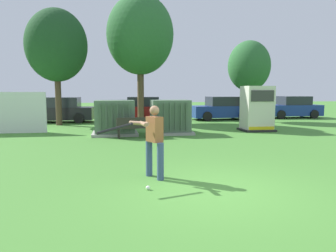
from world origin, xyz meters
TOP-DOWN VIEW (x-y plane):
  - ground_plane at (0.00, 0.00)m, footprint 96.00×96.00m
  - transformer_west at (-2.07, 9.10)m, footprint 2.10×1.70m
  - transformer_mid_west at (0.56, 9.12)m, footprint 2.10×1.70m
  - generator_enclosure at (5.15, 9.49)m, footprint 1.60×1.40m
  - park_bench at (-1.15, 7.92)m, footprint 1.84×0.72m
  - batter at (-1.20, 1.24)m, footprint 1.53×1.00m
  - sports_ball at (-1.40, 0.33)m, footprint 0.09×0.09m
  - tree_left at (-5.37, 13.97)m, footprint 3.56×3.56m
  - tree_center_left at (-0.40, 14.85)m, footprint 4.23×4.23m
  - tree_center_right at (6.74, 14.42)m, footprint 2.79×2.79m
  - parked_car_leftmost at (-5.51, 15.78)m, footprint 4.31×2.15m
  - parked_car_left_of_center at (-0.21, 16.19)m, footprint 4.38×2.32m
  - parked_car_right_of_center at (5.37, 15.92)m, footprint 4.31×2.14m
  - parked_car_rightmost at (11.11, 16.44)m, footprint 4.20×1.93m

SIDE VIEW (x-z plane):
  - ground_plane at x=0.00m, z-range 0.00..0.00m
  - sports_ball at x=-1.40m, z-range 0.00..0.09m
  - park_bench at x=-1.15m, z-range 0.08..0.99m
  - parked_car_leftmost at x=-5.51m, z-range -0.06..1.56m
  - parked_car_left_of_center at x=-0.21m, z-range -0.06..1.56m
  - parked_car_right_of_center at x=5.37m, z-range -0.06..1.56m
  - parked_car_rightmost at x=11.11m, z-range -0.06..1.56m
  - transformer_west at x=-2.07m, z-range -0.02..1.60m
  - transformer_mid_west at x=0.56m, z-range -0.02..1.60m
  - batter at x=-1.20m, z-range 0.11..1.85m
  - generator_enclosure at x=5.15m, z-range -0.01..2.29m
  - tree_center_right at x=6.74m, z-range 0.99..6.31m
  - tree_left at x=-5.37m, z-range 1.27..8.08m
  - tree_center_left at x=-0.40m, z-range 1.50..9.58m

